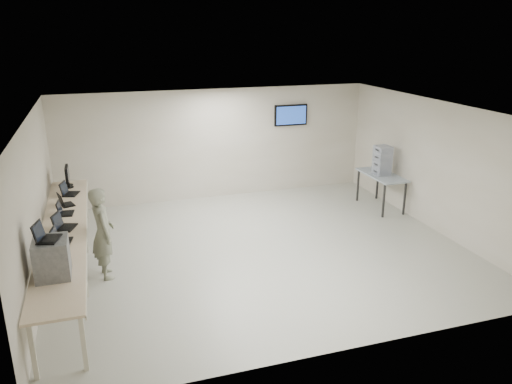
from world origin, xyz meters
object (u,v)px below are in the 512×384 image
object	(u,v)px
soldier	(103,233)
side_table	(382,177)
equipment_box	(52,258)
workbench	(65,233)

from	to	relation	value
soldier	side_table	bearing A→B (deg)	-84.84
equipment_box	side_table	world-z (taller)	equipment_box
equipment_box	side_table	xyz separation A→B (m)	(7.25, 3.21, -0.40)
equipment_box	workbench	bearing A→B (deg)	87.74
equipment_box	soldier	world-z (taller)	soldier
workbench	side_table	distance (m)	7.32
soldier	side_table	size ratio (longest dim) A/B	1.17
soldier	equipment_box	bearing A→B (deg)	147.15
workbench	side_table	xyz separation A→B (m)	(7.19, 1.41, -0.05)
equipment_box	soldier	distance (m)	1.75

